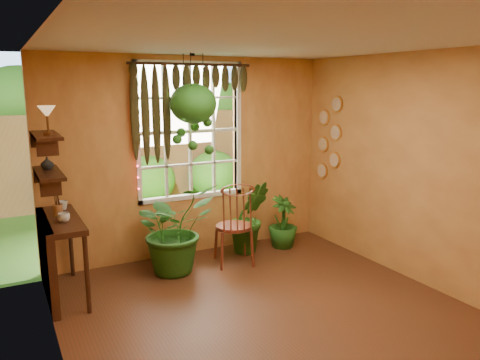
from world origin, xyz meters
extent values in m
plane|color=#532717|center=(0.00, 0.00, 0.00)|extent=(4.50, 4.50, 0.00)
plane|color=silver|center=(0.00, 0.00, 2.70)|extent=(4.50, 4.50, 0.00)
plane|color=gold|center=(0.00, 2.25, 1.35)|extent=(4.00, 0.00, 4.00)
plane|color=gold|center=(-2.00, 0.00, 1.35)|extent=(0.00, 4.50, 4.50)
plane|color=gold|center=(2.00, 0.00, 1.35)|extent=(0.00, 4.50, 4.50)
cube|color=white|center=(0.00, 2.28, 1.70)|extent=(1.52, 0.10, 1.86)
cube|color=white|center=(0.00, 2.31, 1.70)|extent=(1.38, 0.01, 1.78)
cylinder|color=#3E1F11|center=(0.00, 2.17, 2.58)|extent=(1.70, 0.04, 0.04)
cube|color=#3E1F11|center=(-1.80, 1.60, 0.87)|extent=(0.40, 1.20, 0.06)
cube|color=#3E1F11|center=(-1.96, 1.60, 0.45)|extent=(0.08, 1.18, 0.90)
cylinder|color=#3E1F11|center=(-1.64, 1.05, 0.43)|extent=(0.05, 0.05, 0.86)
cylinder|color=#3E1F11|center=(-1.64, 2.15, 0.43)|extent=(0.05, 0.05, 0.86)
cube|color=#3E1F11|center=(-1.88, 1.60, 1.40)|extent=(0.25, 0.90, 0.04)
cube|color=#3E1F11|center=(-1.88, 1.60, 1.80)|extent=(0.25, 0.90, 0.04)
cube|color=#34621C|center=(0.00, 7.25, -0.02)|extent=(14.00, 10.00, 0.04)
cube|color=olive|center=(0.00, 5.45, 0.90)|extent=(12.00, 0.10, 1.80)
plane|color=#91BBF2|center=(0.00, 9.05, 1.55)|extent=(12.00, 0.00, 12.00)
cylinder|color=maroon|center=(0.32, 1.60, 0.50)|extent=(0.58, 0.58, 0.04)
torus|color=maroon|center=(0.27, 1.40, 1.04)|extent=(0.45, 0.15, 0.45)
imported|color=#164612|center=(-0.46, 1.70, 0.56)|extent=(1.21, 1.11, 1.13)
imported|color=#164612|center=(0.69, 1.86, 0.51)|extent=(0.66, 0.58, 1.02)
imported|color=#164612|center=(1.23, 1.83, 0.37)|extent=(0.54, 0.54, 0.75)
ellipsoid|color=black|center=(-0.11, 1.86, 2.00)|extent=(0.35, 0.35, 0.21)
ellipsoid|color=#164612|center=(-0.11, 1.86, 2.09)|extent=(0.59, 0.59, 0.50)
imported|color=silver|center=(-1.78, 1.41, 0.95)|extent=(0.16, 0.16, 0.10)
imported|color=beige|center=(-1.72, 1.95, 0.95)|extent=(0.13, 0.13, 0.10)
cylinder|color=brown|center=(-1.80, 1.71, 0.96)|extent=(0.10, 0.10, 0.12)
imported|color=#B2AD99|center=(-1.87, 1.74, 1.49)|extent=(0.15, 0.15, 0.14)
cylinder|color=#5A3419|center=(-1.86, 1.44, 1.83)|extent=(0.10, 0.10, 0.03)
cylinder|color=#5A3419|center=(-1.86, 1.44, 1.93)|extent=(0.02, 0.02, 0.18)
cone|color=slate|center=(-1.86, 1.44, 2.05)|extent=(0.18, 0.18, 0.12)
camera|label=1|loc=(-2.34, -3.64, 2.31)|focal=35.00mm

